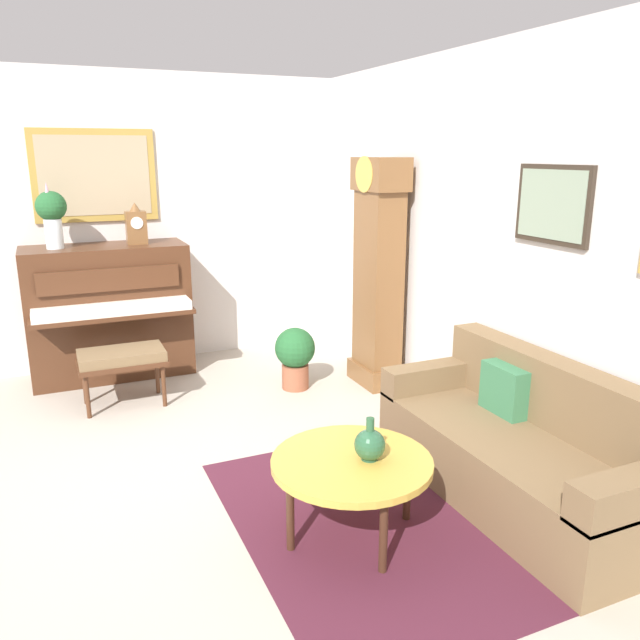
# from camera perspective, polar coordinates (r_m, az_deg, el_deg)

# --- Properties ---
(ground_plane) EXTENTS (6.40, 6.00, 0.10)m
(ground_plane) POSITION_cam_1_polar(r_m,az_deg,el_deg) (4.33, -13.88, -14.63)
(ground_plane) COLOR #B2A899
(wall_left) EXTENTS (0.13, 4.90, 2.80)m
(wall_left) POSITION_cam_1_polar(r_m,az_deg,el_deg) (6.40, -18.95, 8.40)
(wall_left) COLOR silver
(wall_left) RESTS_ON ground_plane
(wall_back) EXTENTS (5.30, 0.13, 2.80)m
(wall_back) POSITION_cam_1_polar(r_m,az_deg,el_deg) (4.80, 14.54, 6.67)
(wall_back) COLOR silver
(wall_back) RESTS_ON ground_plane
(area_rug) EXTENTS (2.10, 1.50, 0.01)m
(area_rug) POSITION_cam_1_polar(r_m,az_deg,el_deg) (3.81, 4.92, -17.76)
(area_rug) COLOR #4C1E2D
(area_rug) RESTS_ON ground_plane
(piano) EXTENTS (0.87, 1.44, 1.24)m
(piano) POSITION_cam_1_polar(r_m,az_deg,el_deg) (6.16, -18.58, 0.76)
(piano) COLOR #4C2B19
(piano) RESTS_ON ground_plane
(piano_bench) EXTENTS (0.42, 0.70, 0.48)m
(piano_bench) POSITION_cam_1_polar(r_m,az_deg,el_deg) (5.44, -17.58, -3.40)
(piano_bench) COLOR #4C2B19
(piano_bench) RESTS_ON ground_plane
(grandfather_clock) EXTENTS (0.52, 0.34, 2.03)m
(grandfather_clock) POSITION_cam_1_polar(r_m,az_deg,el_deg) (5.59, 5.30, 3.65)
(grandfather_clock) COLOR brown
(grandfather_clock) RESTS_ON ground_plane
(couch) EXTENTS (1.90, 0.80, 0.84)m
(couch) POSITION_cam_1_polar(r_m,az_deg,el_deg) (4.09, 17.88, -11.10)
(couch) COLOR brown
(couch) RESTS_ON ground_plane
(coffee_table) EXTENTS (0.88, 0.88, 0.46)m
(coffee_table) POSITION_cam_1_polar(r_m,az_deg,el_deg) (3.49, 2.90, -12.98)
(coffee_table) COLOR gold
(coffee_table) RESTS_ON ground_plane
(mantel_clock) EXTENTS (0.13, 0.18, 0.38)m
(mantel_clock) POSITION_cam_1_polar(r_m,az_deg,el_deg) (6.06, -16.38, 8.25)
(mantel_clock) COLOR brown
(mantel_clock) RESTS_ON piano
(flower_vase) EXTENTS (0.26, 0.26, 0.58)m
(flower_vase) POSITION_cam_1_polar(r_m,az_deg,el_deg) (5.99, -23.22, 8.97)
(flower_vase) COLOR silver
(flower_vase) RESTS_ON piano
(green_jug) EXTENTS (0.17, 0.17, 0.24)m
(green_jug) POSITION_cam_1_polar(r_m,az_deg,el_deg) (3.44, 4.55, -11.22)
(green_jug) COLOR #234C33
(green_jug) RESTS_ON coffee_table
(potted_plant) EXTENTS (0.36, 0.36, 0.56)m
(potted_plant) POSITION_cam_1_polar(r_m,az_deg,el_deg) (5.59, -2.28, -3.10)
(potted_plant) COLOR #935138
(potted_plant) RESTS_ON ground_plane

